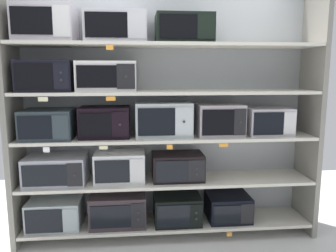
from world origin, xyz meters
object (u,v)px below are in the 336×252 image
microwave_16 (184,29)px  microwave_15 (116,27)px  microwave_11 (268,121)px  microwave_13 (107,76)px  microwave_6 (178,166)px  microwave_7 (49,124)px  microwave_8 (105,122)px  microwave_0 (56,212)px  microwave_4 (57,169)px  microwave_14 (46,24)px  microwave_1 (118,208)px  microwave_2 (177,208)px  microwave_3 (228,207)px  microwave_10 (219,120)px  microwave_9 (163,119)px  microwave_5 (120,167)px  microwave_12 (47,76)px

microwave_16 → microwave_15: bearing=180.0°
microwave_11 → microwave_13: size_ratio=0.81×
microwave_11 → microwave_6: bearing=180.0°
microwave_7 → microwave_8: microwave_8 is taller
microwave_0 → microwave_7: microwave_7 is taller
microwave_4 → microwave_14: bearing=179.7°
microwave_6 → microwave_11: size_ratio=1.14×
microwave_7 → microwave_4: bearing=0.1°
microwave_0 → microwave_8: bearing=0.0°
microwave_4 → microwave_13: size_ratio=1.05×
microwave_6 → microwave_11: (0.92, -0.00, 0.45)m
microwave_1 → microwave_7: size_ratio=1.17×
microwave_2 → microwave_6: size_ratio=0.92×
microwave_13 → microwave_1: bearing=-0.0°
microwave_11 → microwave_13: microwave_13 is taller
microwave_2 → microwave_3: size_ratio=1.09×
microwave_10 → microwave_14: bearing=180.0°
microwave_0 → microwave_2: bearing=0.0°
microwave_6 → microwave_7: (-1.25, 0.00, 0.46)m
microwave_8 → microwave_9: microwave_9 is taller
microwave_2 → microwave_7: 1.53m
microwave_3 → microwave_4: microwave_4 is taller
microwave_9 → microwave_15: (-0.44, 0.00, 0.87)m
microwave_1 → microwave_6: (0.61, -0.00, 0.42)m
microwave_4 → microwave_11: 2.17m
microwave_3 → microwave_10: 0.94m
microwave_1 → microwave_2: bearing=-0.0°
microwave_4 → microwave_8: microwave_8 is taller
microwave_4 → microwave_5: bearing=-0.0°
microwave_1 → microwave_9: (0.46, -0.00, 0.91)m
microwave_0 → microwave_11: 2.33m
microwave_14 → microwave_11: bearing=-0.0°
microwave_13 → microwave_10: bearing=-0.0°
microwave_10 → microwave_15: (-1.00, 0.00, 0.89)m
microwave_7 → microwave_9: bearing=-0.0°
microwave_8 → microwave_16: bearing=-0.0°
microwave_15 → microwave_16: 0.64m
microwave_6 → microwave_7: bearing=180.0°
microwave_0 → microwave_6: 1.31m
microwave_15 → microwave_16: (0.64, -0.00, -0.01)m
microwave_2 → microwave_3: 0.54m
microwave_8 → microwave_10: microwave_10 is taller
microwave_8 → microwave_12: (-0.52, -0.00, 0.44)m
microwave_14 → microwave_15: (0.64, -0.00, -0.02)m
microwave_13 → microwave_16: (0.74, -0.00, 0.44)m
microwave_0 → microwave_10: (1.65, 0.00, 0.92)m
microwave_4 → microwave_0: bearing=-179.5°
microwave_5 → microwave_12: (-0.66, -0.00, 0.90)m
microwave_7 → microwave_10: (1.66, -0.00, 0.02)m
microwave_10 → microwave_13: microwave_13 is taller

